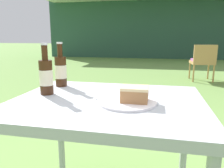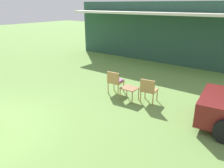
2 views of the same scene
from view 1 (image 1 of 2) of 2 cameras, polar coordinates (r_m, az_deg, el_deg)
cabin_building at (r=12.19m, az=12.94°, el=15.02°), size 11.06×4.61×3.30m
wicker_chair_cushioned at (r=5.47m, az=22.64°, el=5.78°), size 0.53×0.50×0.84m
patio_table at (r=1.02m, az=-1.17°, el=-8.27°), size 0.86×0.69×0.74m
cake_on_plate at (r=0.94m, az=4.97°, el=-3.61°), size 0.26×0.26×0.07m
cola_bottle_near at (r=1.11m, az=-16.84°, el=2.07°), size 0.07×0.07×0.25m
cola_bottle_far at (r=1.28m, az=-13.24°, el=3.53°), size 0.07×0.07×0.25m
fork at (r=0.96m, az=0.36°, el=-4.34°), size 0.16×0.03×0.01m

